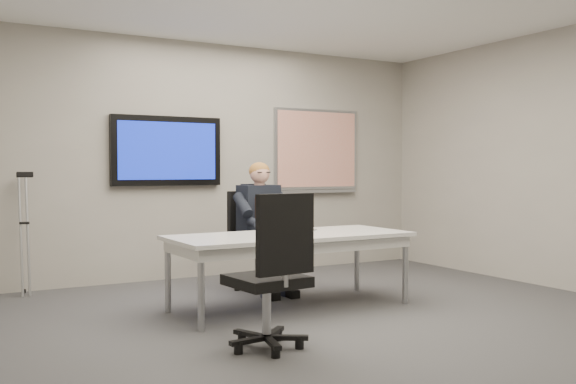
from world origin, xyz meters
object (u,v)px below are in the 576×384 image
conference_table (290,242)px  laptop (295,225)px  seated_person (266,240)px  office_chair_near (270,301)px  office_chair_far (254,259)px

conference_table → laptop: (0.19, 0.25, 0.13)m
seated_person → laptop: 0.55m
conference_table → office_chair_near: size_ratio=2.01×
conference_table → office_chair_near: (-0.81, -1.15, -0.26)m
office_chair_near → office_chair_far: bearing=-119.0°
seated_person → laptop: (0.05, -0.51, 0.20)m
office_chair_far → seated_person: bearing=-107.8°
office_chair_far → office_chair_near: bearing=-135.2°
laptop → seated_person: bearing=81.7°
conference_table → office_chair_near: office_chair_near is taller
conference_table → office_chair_near: bearing=-125.8°
office_chair_near → laptop: (1.00, 1.39, 0.40)m
conference_table → office_chair_far: office_chair_far is taller
office_chair_near → seated_person: (0.95, 1.90, 0.20)m
office_chair_far → seated_person: 0.33m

